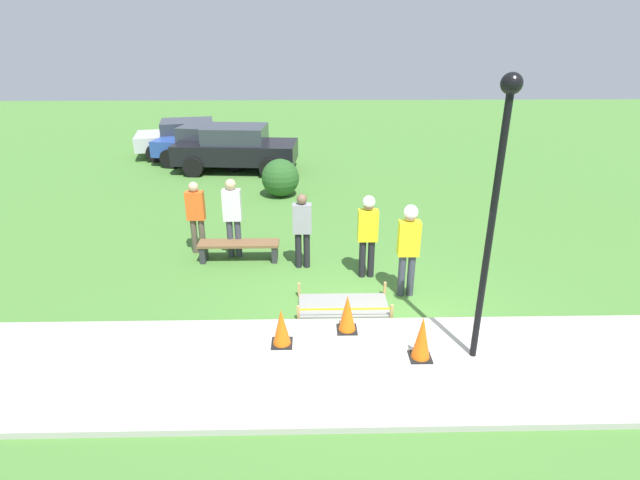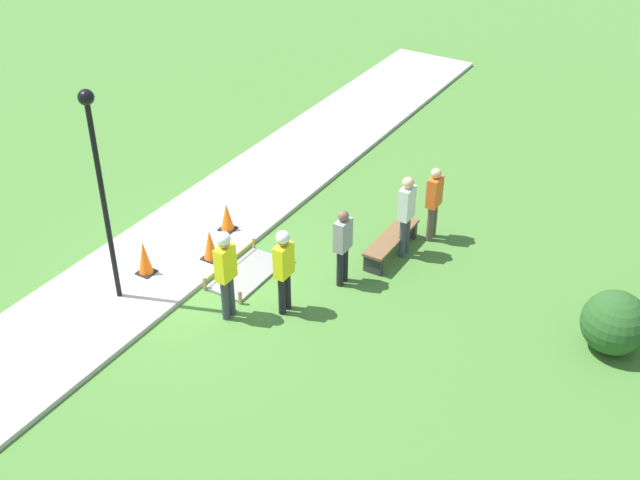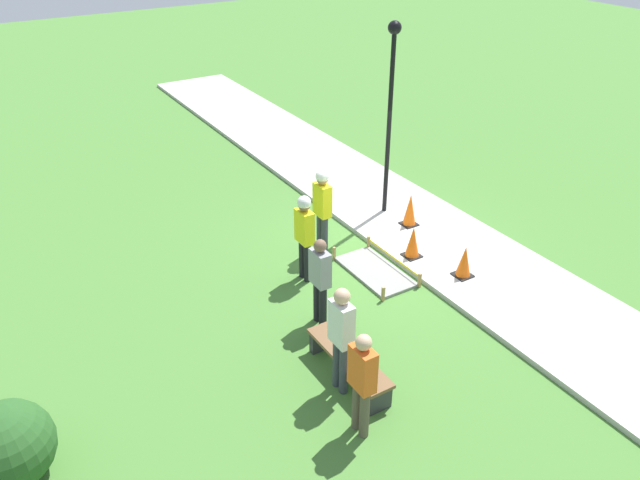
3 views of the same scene
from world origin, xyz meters
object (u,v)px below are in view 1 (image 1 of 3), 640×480
bystander_in_gray_shirt (233,213)px  parked_car_blue (210,144)px  traffic_cone_sidewalk_edge (422,338)px  worker_supervisor (409,242)px  park_bench (239,247)px  parked_car_silver (188,137)px  bystander_in_orange_shirt (196,213)px  traffic_cone_far_patch (347,313)px  worker_assistant (368,229)px  lamppost_near (497,187)px  traffic_cone_near_patch (281,327)px  bystander_in_white_shirt (302,227)px  parked_car_black (236,148)px

bystander_in_gray_shirt → parked_car_blue: (-2.08, 8.60, -0.27)m
traffic_cone_sidewalk_edge → worker_supervisor: bearing=85.9°
park_bench → parked_car_silver: bearing=108.1°
park_bench → bystander_in_orange_shirt: bystander_in_orange_shirt is taller
traffic_cone_far_patch → bystander_in_orange_shirt: 4.77m
traffic_cone_sidewalk_edge → worker_assistant: bearing=100.0°
worker_assistant → parked_car_blue: 10.88m
worker_assistant → traffic_cone_sidewalk_edge: bearing=-80.0°
bystander_in_orange_shirt → worker_supervisor: bearing=-25.6°
worker_assistant → lamppost_near: lamppost_near is taller
traffic_cone_far_patch → park_bench: size_ratio=0.37×
traffic_cone_near_patch → parked_car_silver: 14.43m
traffic_cone_far_patch → lamppost_near: (1.93, -0.74, 2.41)m
park_bench → parked_car_silver: size_ratio=0.41×
worker_supervisor → bystander_in_white_shirt: worker_supervisor is taller
traffic_cone_near_patch → park_bench: (-1.12, 3.41, -0.10)m
worker_supervisor → traffic_cone_sidewalk_edge: bearing=-94.1°
parked_car_blue → traffic_cone_sidewalk_edge: bearing=-54.8°
park_bench → lamppost_near: size_ratio=0.42×
parked_car_silver → traffic_cone_far_patch: bearing=-78.6°
bystander_in_white_shirt → parked_car_blue: (-3.63, 9.20, -0.17)m
bystander_in_orange_shirt → traffic_cone_sidewalk_edge: bearing=-45.1°
bystander_in_orange_shirt → bystander_in_gray_shirt: 0.90m
bystander_in_gray_shirt → parked_car_silver: bearing=107.8°
worker_assistant → parked_car_silver: worker_assistant is taller
bystander_in_white_shirt → parked_car_black: (-2.50, 8.16, -0.11)m
traffic_cone_far_patch → bystander_in_gray_shirt: size_ratio=0.37×
parked_car_blue → parked_car_black: (1.13, -1.04, 0.06)m
lamppost_near → park_bench: bearing=137.6°
traffic_cone_near_patch → traffic_cone_far_patch: bearing=19.4°
traffic_cone_near_patch → worker_supervisor: 3.00m
worker_assistant → bystander_in_orange_shirt: (-3.76, 1.31, -0.10)m
traffic_cone_far_patch → parked_car_silver: size_ratio=0.15×
worker_assistant → bystander_in_gray_shirt: size_ratio=0.97×
bystander_in_orange_shirt → worker_assistant: bearing=-19.2°
traffic_cone_near_patch → park_bench: size_ratio=0.36×
parked_car_black → parked_car_silver: bearing=136.9°
park_bench → parked_car_black: (-1.07, 7.80, 0.52)m
traffic_cone_far_patch → worker_supervisor: size_ratio=0.36×
park_bench → worker_assistant: 2.98m
worker_supervisor → bystander_in_white_shirt: 2.40m
worker_supervisor → parked_car_black: worker_supervisor is taller
parked_car_silver → worker_assistant: bearing=-72.5°
traffic_cone_far_patch → worker_assistant: 2.35m
traffic_cone_near_patch → lamppost_near: 3.88m
park_bench → lamppost_near: lamppost_near is taller
traffic_cone_near_patch → parked_car_silver: size_ratio=0.15×
parked_car_blue → parked_car_silver: bearing=140.0°
worker_supervisor → bystander_in_white_shirt: size_ratio=1.11×
worker_assistant → lamppost_near: (1.37, -2.93, 1.78)m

